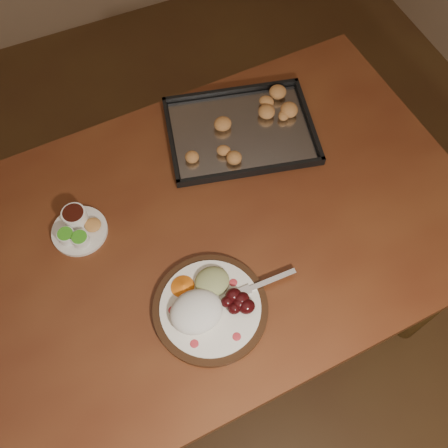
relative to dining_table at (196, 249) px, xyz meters
name	(u,v)px	position (x,y,z in m)	size (l,w,h in m)	color
ground	(151,399)	(-0.29, -0.20, -0.65)	(4.00, 4.00, 0.00)	brown
dining_table	(196,249)	(0.00, 0.00, 0.00)	(1.54, 0.96, 0.75)	brown
dinner_plate	(208,306)	(-0.05, -0.20, 0.12)	(0.36, 0.28, 0.06)	black
condiment_saucer	(78,228)	(-0.27, 0.13, 0.11)	(0.14, 0.14, 0.05)	white
baking_tray	(241,130)	(0.25, 0.25, 0.11)	(0.47, 0.39, 0.04)	black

